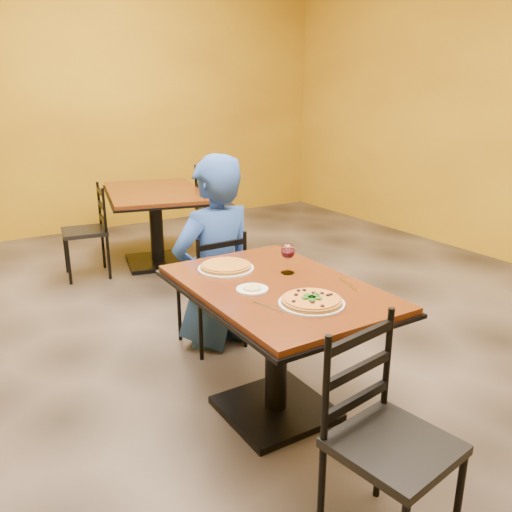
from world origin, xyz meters
TOP-DOWN VIEW (x-y plane):
  - floor at (0.00, 0.00)m, footprint 7.00×8.00m
  - wall_back at (0.00, 4.00)m, footprint 7.00×0.01m
  - table_main at (0.00, -0.50)m, footprint 0.83×1.23m
  - table_second at (0.43, 2.28)m, footprint 1.17×1.50m
  - chair_main_near at (-0.13, -1.46)m, footprint 0.46×0.46m
  - chair_main_far at (0.09, 0.42)m, footprint 0.37×0.37m
  - chair_second_left at (-0.27, 2.28)m, footprint 0.44×0.44m
  - chair_second_right at (1.14, 2.28)m, footprint 0.50×0.50m
  - diner at (0.13, 0.45)m, footprint 0.68×0.49m
  - plate_main at (-0.01, -0.80)m, footprint 0.31×0.31m
  - pizza_main at (-0.01, -0.80)m, footprint 0.28×0.28m
  - plate_far at (-0.11, -0.15)m, footprint 0.31×0.31m
  - pizza_far at (-0.11, -0.15)m, footprint 0.28×0.28m
  - side_plate at (-0.15, -0.50)m, footprint 0.16×0.16m
  - dip at (-0.15, -0.50)m, footprint 0.09×0.09m
  - wine_glass at (0.15, -0.38)m, footprint 0.08×0.08m
  - fork at (-0.20, -0.71)m, footprint 0.07×0.19m
  - knife at (0.31, -0.68)m, footprint 0.07×0.21m

SIDE VIEW (x-z plane):
  - floor at x=0.00m, z-range -0.01..0.01m
  - chair_main_far at x=0.09m, z-range 0.00..0.82m
  - chair_second_left at x=-0.27m, z-range 0.00..0.86m
  - chair_main_near at x=-0.13m, z-range 0.00..0.89m
  - chair_second_right at x=1.14m, z-range 0.00..0.93m
  - table_main at x=0.00m, z-range 0.18..0.93m
  - table_second at x=0.43m, z-range 0.19..0.94m
  - diner at x=0.13m, z-range 0.00..1.31m
  - fork at x=-0.20m, z-range 0.75..0.75m
  - knife at x=0.31m, z-range 0.75..0.75m
  - plate_main at x=-0.01m, z-range 0.75..0.76m
  - plate_far at x=-0.11m, z-range 0.75..0.76m
  - side_plate at x=-0.15m, z-range 0.75..0.76m
  - dip at x=-0.15m, z-range 0.76..0.77m
  - pizza_main at x=-0.01m, z-range 0.76..0.78m
  - pizza_far at x=-0.11m, z-range 0.76..0.78m
  - wine_glass at x=0.15m, z-range 0.75..0.93m
  - wall_back at x=0.00m, z-range 0.00..3.00m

